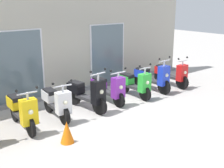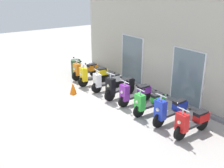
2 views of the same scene
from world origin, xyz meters
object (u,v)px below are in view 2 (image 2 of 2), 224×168
(scooter_yellow, at_px, (93,75))
(scooter_red, at_px, (192,122))
(scooter_purple, at_px, (134,93))
(trash_bin, at_px, (76,67))
(scooter_green, at_px, (149,102))
(scooter_white, at_px, (106,81))
(scooter_blue, at_px, (170,110))
(scooter_orange, at_px, (85,70))
(traffic_cone, at_px, (73,88))
(scooter_black, at_px, (119,87))

(scooter_yellow, height_order, scooter_red, scooter_yellow)
(scooter_purple, height_order, trash_bin, scooter_purple)
(scooter_yellow, bearing_deg, scooter_green, 0.76)
(scooter_white, relative_size, scooter_purple, 0.95)
(scooter_green, bearing_deg, scooter_yellow, -179.24)
(scooter_purple, relative_size, scooter_blue, 0.96)
(scooter_white, distance_m, scooter_purple, 1.89)
(scooter_orange, distance_m, scooter_green, 4.93)
(scooter_white, xyz_separation_m, scooter_blue, (3.87, 0.06, 0.05))
(scooter_blue, bearing_deg, traffic_cone, -161.25)
(scooter_black, bearing_deg, scooter_blue, 1.39)
(scooter_yellow, relative_size, scooter_red, 1.02)
(scooter_orange, height_order, scooter_blue, scooter_blue)
(scooter_green, bearing_deg, scooter_white, 179.21)
(scooter_purple, bearing_deg, scooter_orange, -179.32)
(scooter_red, bearing_deg, scooter_purple, 178.67)
(scooter_purple, bearing_deg, trash_bin, -179.79)
(scooter_white, distance_m, scooter_black, 1.01)
(trash_bin, relative_size, traffic_cone, 1.48)
(scooter_purple, distance_m, traffic_cone, 2.87)
(scooter_black, height_order, scooter_blue, scooter_black)
(scooter_black, distance_m, scooter_green, 1.91)
(scooter_orange, bearing_deg, traffic_cone, -44.84)
(scooter_yellow, relative_size, scooter_white, 1.07)
(scooter_green, relative_size, trash_bin, 1.98)
(scooter_orange, distance_m, scooter_red, 6.87)
(scooter_purple, xyz_separation_m, scooter_red, (2.96, -0.07, -0.00))
(scooter_white, bearing_deg, trash_bin, 178.55)
(scooter_purple, relative_size, scooter_red, 1.02)
(scooter_red, bearing_deg, scooter_white, -179.69)
(scooter_orange, height_order, scooter_purple, scooter_purple)
(scooter_orange, xyz_separation_m, scooter_white, (2.01, -0.05, -0.01))
(scooter_orange, xyz_separation_m, trash_bin, (-1.03, 0.03, -0.09))
(scooter_blue, xyz_separation_m, trash_bin, (-6.91, 0.02, -0.13))
(scooter_blue, xyz_separation_m, traffic_cone, (-4.39, -1.49, -0.25))
(scooter_black, xyz_separation_m, scooter_red, (3.84, 0.04, -0.04))
(scooter_black, relative_size, scooter_green, 1.11)
(scooter_black, height_order, scooter_green, scooter_black)
(scooter_orange, height_order, traffic_cone, scooter_orange)
(scooter_green, distance_m, scooter_blue, 0.96)
(scooter_red, relative_size, trash_bin, 2.08)
(scooter_black, distance_m, scooter_purple, 0.89)
(scooter_orange, distance_m, trash_bin, 1.03)
(scooter_yellow, xyz_separation_m, scooter_black, (2.02, 0.08, 0.00))
(scooter_purple, relative_size, traffic_cone, 3.12)
(scooter_black, distance_m, traffic_cone, 2.10)
(traffic_cone, bearing_deg, scooter_orange, 135.16)
(scooter_purple, distance_m, trash_bin, 4.94)
(scooter_orange, distance_m, scooter_white, 2.01)
(scooter_blue, height_order, trash_bin, scooter_blue)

